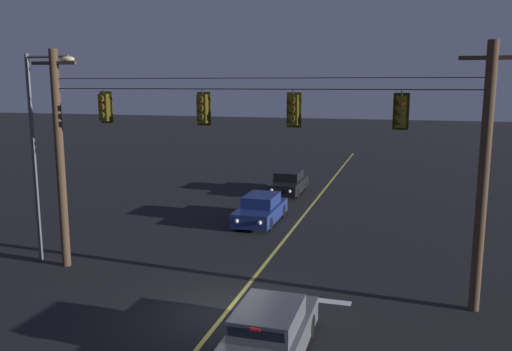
{
  "coord_description": "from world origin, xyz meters",
  "views": [
    {
      "loc": [
        5.03,
        -14.17,
        6.89
      ],
      "look_at": [
        0.0,
        3.35,
        3.68
      ],
      "focal_mm": 36.96,
      "sensor_mm": 36.0,
      "label": 1
    }
  ],
  "objects_px": {
    "car_waiting_near_lane": "(269,333)",
    "street_lamp_corner": "(40,139)",
    "traffic_light_leftmost": "(104,107)",
    "traffic_light_right_inner": "(401,112)",
    "traffic_light_centre": "(293,110)",
    "car_oncoming_lead": "(261,209)",
    "traffic_light_left_inner": "(202,109)",
    "car_oncoming_trailing": "(288,183)"
  },
  "relations": [
    {
      "from": "car_waiting_near_lane",
      "to": "street_lamp_corner",
      "type": "xyz_separation_m",
      "value": [
        -10.26,
        4.81,
        4.14
      ]
    },
    {
      "from": "traffic_light_leftmost",
      "to": "traffic_light_right_inner",
      "type": "height_order",
      "value": "same"
    },
    {
      "from": "traffic_light_centre",
      "to": "car_oncoming_lead",
      "type": "xyz_separation_m",
      "value": [
        -3.35,
        8.25,
        -5.4
      ]
    },
    {
      "from": "car_waiting_near_lane",
      "to": "car_oncoming_lead",
      "type": "height_order",
      "value": "same"
    },
    {
      "from": "traffic_light_right_inner",
      "to": "car_waiting_near_lane",
      "type": "distance_m",
      "value": 7.59
    },
    {
      "from": "traffic_light_leftmost",
      "to": "traffic_light_left_inner",
      "type": "bearing_deg",
      "value": 0.0
    },
    {
      "from": "traffic_light_leftmost",
      "to": "car_oncoming_lead",
      "type": "distance_m",
      "value": 10.45
    },
    {
      "from": "traffic_light_left_inner",
      "to": "car_oncoming_trailing",
      "type": "relative_size",
      "value": 0.28
    },
    {
      "from": "car_oncoming_lead",
      "to": "car_oncoming_trailing",
      "type": "bearing_deg",
      "value": 91.69
    },
    {
      "from": "traffic_light_right_inner",
      "to": "car_oncoming_trailing",
      "type": "relative_size",
      "value": 0.28
    },
    {
      "from": "traffic_light_centre",
      "to": "traffic_light_right_inner",
      "type": "distance_m",
      "value": 3.32
    },
    {
      "from": "traffic_light_centre",
      "to": "traffic_light_leftmost",
      "type": "bearing_deg",
      "value": 180.0
    },
    {
      "from": "traffic_light_left_inner",
      "to": "car_waiting_near_lane",
      "type": "relative_size",
      "value": 0.28
    },
    {
      "from": "car_oncoming_trailing",
      "to": "traffic_light_right_inner",
      "type": "bearing_deg",
      "value": -66.21
    },
    {
      "from": "car_waiting_near_lane",
      "to": "car_oncoming_trailing",
      "type": "bearing_deg",
      "value": 101.17
    },
    {
      "from": "traffic_light_leftmost",
      "to": "car_oncoming_trailing",
      "type": "xyz_separation_m",
      "value": [
        3.25,
        15.6,
        -5.4
      ]
    },
    {
      "from": "car_oncoming_trailing",
      "to": "street_lamp_corner",
      "type": "distance_m",
      "value": 17.03
    },
    {
      "from": "traffic_light_left_inner",
      "to": "car_oncoming_trailing",
      "type": "height_order",
      "value": "traffic_light_left_inner"
    },
    {
      "from": "traffic_light_leftmost",
      "to": "car_waiting_near_lane",
      "type": "distance_m",
      "value": 10.05
    },
    {
      "from": "traffic_light_left_inner",
      "to": "car_oncoming_trailing",
      "type": "xyz_separation_m",
      "value": [
        -0.47,
        15.6,
        -5.4
      ]
    },
    {
      "from": "traffic_light_right_inner",
      "to": "car_oncoming_trailing",
      "type": "xyz_separation_m",
      "value": [
        -6.88,
        15.6,
        -5.4
      ]
    },
    {
      "from": "traffic_light_leftmost",
      "to": "street_lamp_corner",
      "type": "relative_size",
      "value": 0.15
    },
    {
      "from": "traffic_light_right_inner",
      "to": "street_lamp_corner",
      "type": "xyz_separation_m",
      "value": [
        -13.18,
        0.33,
        -1.26
      ]
    },
    {
      "from": "car_oncoming_lead",
      "to": "car_oncoming_trailing",
      "type": "xyz_separation_m",
      "value": [
        -0.22,
        7.35,
        0.0
      ]
    },
    {
      "from": "street_lamp_corner",
      "to": "car_waiting_near_lane",
      "type": "bearing_deg",
      "value": -25.09
    },
    {
      "from": "car_oncoming_lead",
      "to": "car_waiting_near_lane",
      "type": "bearing_deg",
      "value": -73.6
    },
    {
      "from": "traffic_light_left_inner",
      "to": "street_lamp_corner",
      "type": "distance_m",
      "value": 6.89
    },
    {
      "from": "traffic_light_leftmost",
      "to": "traffic_light_centre",
      "type": "bearing_deg",
      "value": 0.0
    },
    {
      "from": "traffic_light_centre",
      "to": "car_oncoming_trailing",
      "type": "xyz_separation_m",
      "value": [
        -3.56,
        15.6,
        -5.4
      ]
    },
    {
      "from": "traffic_light_leftmost",
      "to": "car_waiting_near_lane",
      "type": "relative_size",
      "value": 0.28
    },
    {
      "from": "traffic_light_leftmost",
      "to": "traffic_light_centre",
      "type": "xyz_separation_m",
      "value": [
        6.81,
        0.0,
        0.0
      ]
    },
    {
      "from": "traffic_light_centre",
      "to": "car_oncoming_trailing",
      "type": "relative_size",
      "value": 0.28
    },
    {
      "from": "car_waiting_near_lane",
      "to": "street_lamp_corner",
      "type": "height_order",
      "value": "street_lamp_corner"
    },
    {
      "from": "traffic_light_centre",
      "to": "street_lamp_corner",
      "type": "distance_m",
      "value": 9.95
    },
    {
      "from": "traffic_light_right_inner",
      "to": "car_waiting_near_lane",
      "type": "height_order",
      "value": "traffic_light_right_inner"
    },
    {
      "from": "traffic_light_centre",
      "to": "traffic_light_left_inner",
      "type": "bearing_deg",
      "value": 180.0
    },
    {
      "from": "traffic_light_centre",
      "to": "car_waiting_near_lane",
      "type": "bearing_deg",
      "value": -84.9
    },
    {
      "from": "car_oncoming_lead",
      "to": "street_lamp_corner",
      "type": "distance_m",
      "value": 11.06
    },
    {
      "from": "traffic_light_leftmost",
      "to": "street_lamp_corner",
      "type": "height_order",
      "value": "street_lamp_corner"
    },
    {
      "from": "car_oncoming_lead",
      "to": "car_oncoming_trailing",
      "type": "relative_size",
      "value": 1.0
    },
    {
      "from": "traffic_light_leftmost",
      "to": "street_lamp_corner",
      "type": "xyz_separation_m",
      "value": [
        -3.05,
        0.33,
        -1.26
      ]
    },
    {
      "from": "car_oncoming_trailing",
      "to": "street_lamp_corner",
      "type": "height_order",
      "value": "street_lamp_corner"
    }
  ]
}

